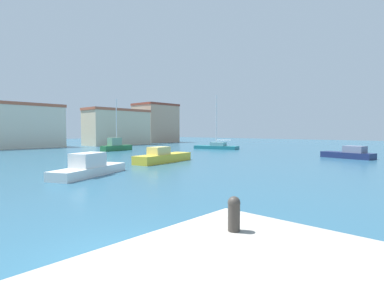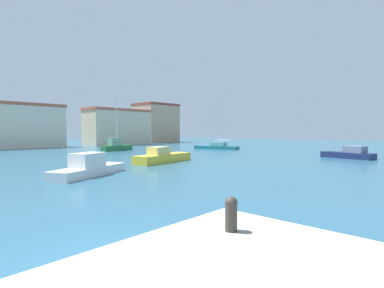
{
  "view_description": "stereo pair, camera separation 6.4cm",
  "coord_description": "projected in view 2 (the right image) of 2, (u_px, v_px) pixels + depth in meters",
  "views": [
    {
      "loc": [
        -3.64,
        -5.41,
        2.82
      ],
      "look_at": [
        21.0,
        17.05,
        1.36
      ],
      "focal_mm": 28.24,
      "sensor_mm": 36.0,
      "label": 1
    },
    {
      "loc": [
        -3.59,
        -5.46,
        2.82
      ],
      "look_at": [
        21.0,
        17.05,
        1.36
      ],
      "focal_mm": 28.24,
      "sensor_mm": 36.0,
      "label": 2
    }
  ],
  "objects": [
    {
      "name": "waterfront_apartments",
      "position": [
        118.0,
        127.0,
        60.63
      ],
      "size": [
        12.98,
        5.51,
        7.19
      ],
      "color": "beige",
      "rests_on": "ground"
    },
    {
      "name": "water",
      "position": [
        131.0,
        158.0,
        31.0
      ],
      "size": [
        160.0,
        160.0,
        0.0
      ],
      "primitive_type": "plane",
      "color": "#285670",
      "rests_on": "ground"
    },
    {
      "name": "harbor_office",
      "position": [
        156.0,
        123.0,
        73.77
      ],
      "size": [
        9.36,
        7.53,
        9.38
      ],
      "color": "tan",
      "rests_on": "ground"
    },
    {
      "name": "motorboat_yellow_far_right",
      "position": [
        163.0,
        157.0,
        27.02
      ],
      "size": [
        6.68,
        2.8,
        1.41
      ],
      "color": "gold",
      "rests_on": "water"
    },
    {
      "name": "sailboat_teal_far_left",
      "position": [
        217.0,
        146.0,
        46.78
      ],
      "size": [
        3.47,
        7.17,
        8.3
      ],
      "color": "#1E707A",
      "rests_on": "water"
    },
    {
      "name": "yacht_club",
      "position": [
        16.0,
        126.0,
        48.91
      ],
      "size": [
        13.98,
        6.23,
        7.31
      ],
      "color": "beige",
      "rests_on": "ground"
    },
    {
      "name": "sailboat_green_mid_harbor",
      "position": [
        116.0,
        146.0,
        42.88
      ],
      "size": [
        4.98,
        1.85,
        7.28
      ],
      "color": "#28703D",
      "rests_on": "water"
    },
    {
      "name": "motorboat_white_outer_mooring",
      "position": [
        89.0,
        167.0,
        19.02
      ],
      "size": [
        5.98,
        3.8,
        1.44
      ],
      "color": "white",
      "rests_on": "water"
    },
    {
      "name": "mooring_bollard",
      "position": [
        231.0,
        212.0,
        5.69
      ],
      "size": [
        0.24,
        0.24,
        0.66
      ],
      "color": "#38332D",
      "rests_on": "pier_quay"
    },
    {
      "name": "motorboat_navy_behind_lamppost",
      "position": [
        349.0,
        154.0,
        30.88
      ],
      "size": [
        2.65,
        5.25,
        1.3
      ],
      "color": "#19234C",
      "rests_on": "water"
    }
  ]
}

